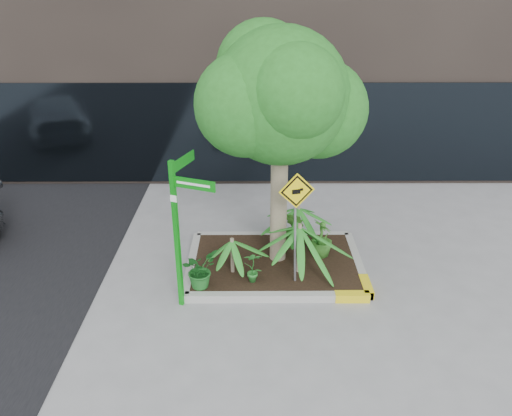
{
  "coord_description": "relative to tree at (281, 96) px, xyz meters",
  "views": [
    {
      "loc": [
        -0.2,
        -7.93,
        5.18
      ],
      "look_at": [
        -0.16,
        0.2,
        1.31
      ],
      "focal_mm": 35.0,
      "sensor_mm": 36.0,
      "label": 1
    }
  ],
  "objects": [
    {
      "name": "palm_left",
      "position": [
        -0.85,
        -0.51,
        -2.48
      ],
      "size": [
        0.78,
        0.78,
        0.87
      ],
      "color": "gray",
      "rests_on": "ground"
    },
    {
      "name": "ground",
      "position": [
        -0.26,
        -0.42,
        -3.28
      ],
      "size": [
        80.0,
        80.0,
        0.0
      ],
      "primitive_type": "plane",
      "color": "gray",
      "rests_on": "ground"
    },
    {
      "name": "tree",
      "position": [
        0.0,
        0.0,
        0.0
      ],
      "size": [
        2.99,
        2.66,
        4.49
      ],
      "color": "gray",
      "rests_on": "ground"
    },
    {
      "name": "palm_back",
      "position": [
        0.43,
        0.61,
        -2.37
      ],
      "size": [
        0.91,
        0.91,
        1.01
      ],
      "color": "gray",
      "rests_on": "ground"
    },
    {
      "name": "shrub_b",
      "position": [
        0.85,
        0.07,
        -2.75
      ],
      "size": [
        0.54,
        0.54,
        0.75
      ],
      "primitive_type": "imported",
      "rotation": [
        0.0,
        0.0,
        1.92
      ],
      "color": "#2F6F21",
      "rests_on": "planter"
    },
    {
      "name": "palm_front",
      "position": [
        0.36,
        -0.51,
        -2.21
      ],
      "size": [
        1.11,
        1.11,
        1.23
      ],
      "color": "gray",
      "rests_on": "ground"
    },
    {
      "name": "shrub_a",
      "position": [
        -1.41,
        -0.97,
        -2.79
      ],
      "size": [
        0.82,
        0.82,
        0.67
      ],
      "primitive_type": "imported",
      "rotation": [
        0.0,
        0.0,
        1.08
      ],
      "color": "#1A5B1F",
      "rests_on": "planter"
    },
    {
      "name": "street_sign_post",
      "position": [
        -1.63,
        -1.27,
        -1.66
      ],
      "size": [
        0.73,
        0.95,
        2.61
      ],
      "rotation": [
        0.0,
        0.0,
        -0.37
      ],
      "color": "#0C8B14",
      "rests_on": "ground"
    },
    {
      "name": "shrub_c",
      "position": [
        -0.47,
        -0.83,
        -2.82
      ],
      "size": [
        0.33,
        0.33,
        0.61
      ],
      "primitive_type": "imported",
      "rotation": [
        0.0,
        0.0,
        3.15
      ],
      "color": "#247528",
      "rests_on": "planter"
    },
    {
      "name": "shrub_d",
      "position": [
        0.35,
        0.39,
        -2.73
      ],
      "size": [
        0.6,
        0.6,
        0.8
      ],
      "primitive_type": "imported",
      "rotation": [
        0.0,
        0.0,
        5.26
      ],
      "color": "#285919",
      "rests_on": "planter"
    },
    {
      "name": "planter",
      "position": [
        -0.02,
        -0.15,
        -3.18
      ],
      "size": [
        3.35,
        2.36,
        0.15
      ],
      "color": "#9E9E99",
      "rests_on": "ground"
    },
    {
      "name": "cattle_sign",
      "position": [
        0.26,
        -0.75,
        -1.75
      ],
      "size": [
        0.62,
        0.24,
        2.04
      ],
      "rotation": [
        0.0,
        0.0,
        0.23
      ],
      "color": "slate",
      "rests_on": "ground"
    }
  ]
}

